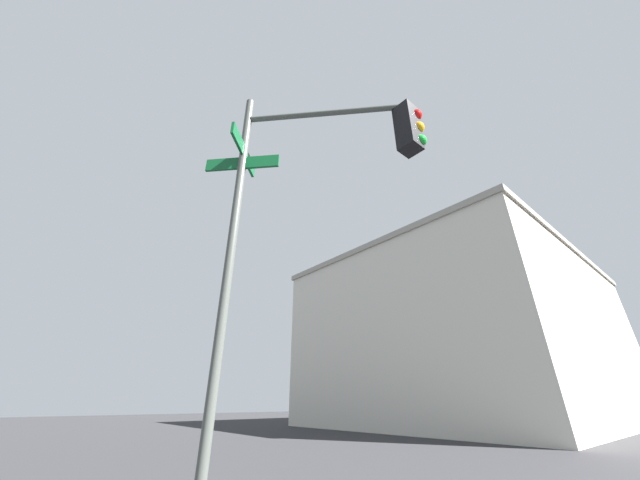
{
  "coord_description": "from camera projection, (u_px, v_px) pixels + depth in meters",
  "views": [
    {
      "loc": [
        -3.26,
        -8.6,
        1.64
      ],
      "look_at": [
        -6.68,
        -5.69,
        3.85
      ],
      "focal_mm": 18.52,
      "sensor_mm": 36.0,
      "label": 1
    }
  ],
  "objects": [
    {
      "name": "building_stucco",
      "position": [
        470.0,
        345.0,
        28.14
      ],
      "size": [
        18.75,
        24.48,
        11.92
      ],
      "color": "beige",
      "rests_on": "ground_plane"
    },
    {
      "name": "traffic_signal_near",
      "position": [
        315.0,
        186.0,
        4.54
      ],
      "size": [
        2.39,
        2.27,
        6.08
      ],
      "color": "#474C47",
      "rests_on": "ground_plane"
    }
  ]
}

